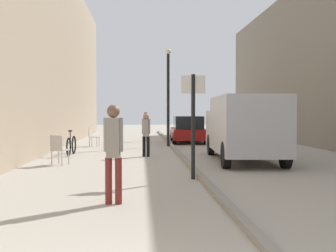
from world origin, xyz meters
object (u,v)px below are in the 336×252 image
at_px(pedestrian_main_foreground, 113,147).
at_px(bicycle_leaning, 71,145).
at_px(pedestrian_far_crossing, 146,132).
at_px(lamp_post, 168,91).
at_px(cafe_chair_near_window, 93,135).
at_px(cafe_chair_by_doorway, 59,148).
at_px(street_sign_post, 193,117).
at_px(delivery_van, 243,126).
at_px(pedestrian_mid_block, 146,124).
at_px(parked_car, 188,129).

relative_size(pedestrian_main_foreground, bicycle_leaning, 1.02).
height_order(pedestrian_main_foreground, pedestrian_far_crossing, pedestrian_main_foreground).
distance_m(pedestrian_main_foreground, bicycle_leaning, 8.97).
bearing_deg(lamp_post, bicycle_leaning, -135.53).
distance_m(pedestrian_far_crossing, cafe_chair_near_window, 5.47).
bearing_deg(bicycle_leaning, lamp_post, 45.89).
relative_size(pedestrian_main_foreground, cafe_chair_by_doorway, 1.91).
relative_size(street_sign_post, cafe_chair_near_window, 2.77).
distance_m(delivery_van, street_sign_post, 4.34).
distance_m(pedestrian_mid_block, cafe_chair_near_window, 4.24).
distance_m(pedestrian_main_foreground, delivery_van, 7.53).
height_order(pedestrian_main_foreground, lamp_post, lamp_post).
bearing_deg(cafe_chair_by_doorway, bicycle_leaning, 115.42).
distance_m(pedestrian_main_foreground, pedestrian_far_crossing, 7.98).
bearing_deg(parked_car, street_sign_post, -94.14).
relative_size(pedestrian_far_crossing, parked_car, 0.38).
xyz_separation_m(pedestrian_main_foreground, cafe_chair_by_doorway, (-2.09, 5.67, -0.49)).
height_order(pedestrian_mid_block, delivery_van, delivery_van).
bearing_deg(pedestrian_far_crossing, lamp_post, 90.33).
bearing_deg(pedestrian_main_foreground, cafe_chair_near_window, 104.77).
relative_size(pedestrian_far_crossing, cafe_chair_near_window, 1.72).
height_order(cafe_chair_near_window, cafe_chair_by_doorway, same).
bearing_deg(delivery_van, pedestrian_main_foreground, -118.80).
distance_m(pedestrian_main_foreground, parked_car, 15.51).
distance_m(pedestrian_far_crossing, cafe_chair_by_doorway, 3.62).
bearing_deg(cafe_chair_by_doorway, parked_car, 84.79).
bearing_deg(delivery_van, lamp_post, 112.25).
bearing_deg(street_sign_post, cafe_chair_by_doorway, -34.25).
distance_m(pedestrian_far_crossing, parked_car, 7.64).
bearing_deg(pedestrian_far_crossing, cafe_chair_by_doorway, -126.64).
height_order(pedestrian_main_foreground, delivery_van, delivery_van).
height_order(delivery_van, street_sign_post, street_sign_post).
xyz_separation_m(street_sign_post, cafe_chair_near_window, (-3.64, 10.11, -1.00)).
bearing_deg(pedestrian_main_foreground, pedestrian_mid_block, 93.69).
bearing_deg(pedestrian_far_crossing, delivery_van, -11.35).
relative_size(parked_car, cafe_chair_by_doorway, 4.53).
xyz_separation_m(lamp_post, cafe_chair_by_doorway, (-3.93, -6.96, -2.18)).
bearing_deg(pedestrian_mid_block, pedestrian_main_foreground, 66.28).
height_order(pedestrian_mid_block, bicycle_leaning, pedestrian_mid_block).
height_order(pedestrian_far_crossing, cafe_chair_near_window, pedestrian_far_crossing).
relative_size(street_sign_post, lamp_post, 0.55).
height_order(pedestrian_mid_block, parked_car, pedestrian_mid_block).
height_order(pedestrian_mid_block, cafe_chair_near_window, pedestrian_mid_block).
bearing_deg(street_sign_post, pedestrian_main_foreground, 59.62).
bearing_deg(pedestrian_main_foreground, pedestrian_far_crossing, 91.54).
bearing_deg(pedestrian_main_foreground, parked_car, 84.94).
bearing_deg(pedestrian_mid_block, street_sign_post, 73.36).
xyz_separation_m(pedestrian_far_crossing, cafe_chair_by_doorway, (-2.78, -2.28, -0.39)).
bearing_deg(pedestrian_mid_block, bicycle_leaning, 47.08).
bearing_deg(parked_car, cafe_chair_near_window, -152.11).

